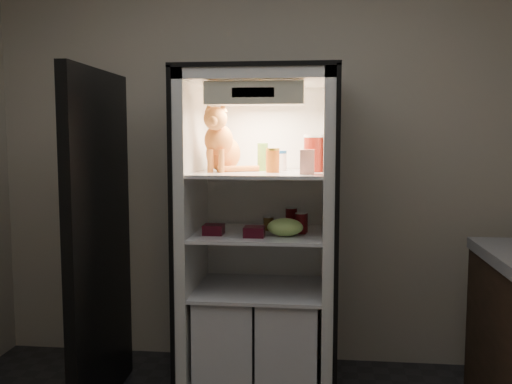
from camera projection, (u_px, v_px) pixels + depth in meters
room_shell at (218, 101)px, 1.93m from camera, size 3.60×3.60×3.60m
refrigerator at (260, 255)px, 3.38m from camera, size 0.90×0.72×1.88m
fridge_door at (99, 243)px, 3.12m from camera, size 0.08×0.87×1.85m
tabby_cat at (221, 145)px, 3.30m from camera, size 0.33×0.39×0.40m
parmesan_shaker at (263, 157)px, 3.35m from camera, size 0.06×0.06×0.16m
mayo_tub at (280, 161)px, 3.37m from camera, size 0.09×0.09×0.12m
salsa_jar at (273, 160)px, 3.21m from camera, size 0.08×0.08×0.14m
pepper_jar at (314, 153)px, 3.28m from camera, size 0.13×0.13×0.21m
cream_carton at (307, 162)px, 3.08m from camera, size 0.08×0.08×0.13m
soda_can_a at (291, 218)px, 3.40m from camera, size 0.07×0.07×0.13m
soda_can_b at (302, 222)px, 3.30m from camera, size 0.06×0.06×0.12m
soda_can_c at (301, 223)px, 3.25m from camera, size 0.06×0.06×0.12m
condiment_jar at (269, 223)px, 3.36m from camera, size 0.06×0.06×0.09m
grape_bag at (285, 227)px, 3.17m from camera, size 0.20×0.15×0.10m
berry_box_left at (214, 230)px, 3.22m from camera, size 0.11×0.11×0.06m
berry_box_right at (254, 232)px, 3.15m from camera, size 0.11×0.11×0.06m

